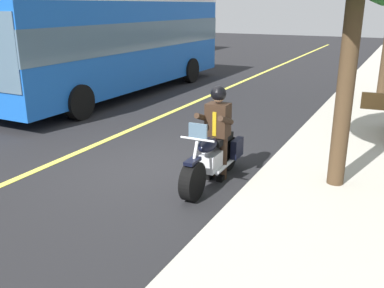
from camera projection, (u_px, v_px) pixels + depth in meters
The scene contains 5 objects.
ground_plane at pixel (155, 168), 8.44m from camera, with size 80.00×80.00×0.00m, color black.
lane_center_stripe at pixel (77, 153), 9.31m from camera, with size 60.00×0.16×0.01m, color #E5DB4C.
motorcycle_main at pixel (213, 158), 7.66m from camera, with size 2.21×0.61×1.26m.
rider_main at pixel (218, 125), 7.64m from camera, with size 0.63×0.55×1.74m.
bus_near at pixel (119, 41), 14.99m from camera, with size 11.05×2.70×3.30m.
Camera 1 is at (6.67, 4.24, 3.08)m, focal length 39.77 mm.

